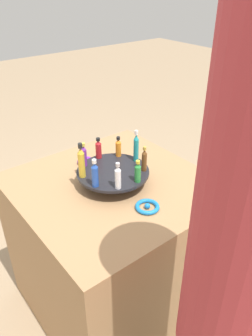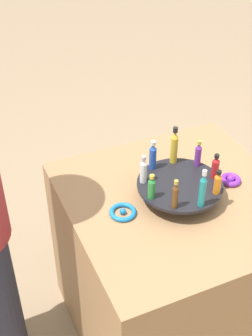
{
  "view_description": "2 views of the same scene",
  "coord_description": "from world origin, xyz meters",
  "views": [
    {
      "loc": [
        -0.7,
        -0.97,
        1.56
      ],
      "look_at": [
        -0.03,
        -0.12,
        0.91
      ],
      "focal_mm": 35.0,
      "sensor_mm": 36.0,
      "label": 1
    },
    {
      "loc": [
        1.13,
        -0.71,
        1.88
      ],
      "look_at": [
        -0.04,
        -0.19,
        0.93
      ],
      "focal_mm": 50.0,
      "sensor_mm": 36.0,
      "label": 2
    }
  ],
  "objects": [
    {
      "name": "ground_plane",
      "position": [
        0.0,
        0.0,
        0.0
      ],
      "size": [
        12.0,
        12.0,
        0.0
      ],
      "primitive_type": "plane",
      "color": "#997F60"
    },
    {
      "name": "party_table",
      "position": [
        0.0,
        0.0,
        0.38
      ],
      "size": [
        0.81,
        0.81,
        0.76
      ],
      "color": "#9E754C",
      "rests_on": "ground_plane"
    },
    {
      "name": "display_stand",
      "position": [
        0.0,
        0.0,
        0.81
      ],
      "size": [
        0.31,
        0.31,
        0.07
      ],
      "color": "black",
      "rests_on": "party_table"
    },
    {
      "name": "bottle_teal",
      "position": [
        0.13,
        0.01,
        0.9
      ],
      "size": [
        0.02,
        0.02,
        0.15
      ],
      "color": "teal",
      "rests_on": "display_stand"
    },
    {
      "name": "bottle_orange",
      "position": [
        0.1,
        0.09,
        0.88
      ],
      "size": [
        0.03,
        0.03,
        0.1
      ],
      "color": "orange",
      "rests_on": "display_stand"
    },
    {
      "name": "bottle_red",
      "position": [
        0.02,
        0.13,
        0.88
      ],
      "size": [
        0.03,
        0.03,
        0.1
      ],
      "color": "#B21E23",
      "rests_on": "display_stand"
    },
    {
      "name": "bottle_purple",
      "position": [
        -0.07,
        0.11,
        0.88
      ],
      "size": [
        0.02,
        0.02,
        0.11
      ],
      "color": "#702D93",
      "rests_on": "display_stand"
    },
    {
      "name": "bottle_gold",
      "position": [
        -0.13,
        0.04,
        0.9
      ],
      "size": [
        0.03,
        0.03,
        0.15
      ],
      "color": "gold",
      "rests_on": "display_stand"
    },
    {
      "name": "bottle_blue",
      "position": [
        -0.12,
        -0.05,
        0.89
      ],
      "size": [
        0.03,
        0.03,
        0.12
      ],
      "color": "#234CAD",
      "rests_on": "display_stand"
    },
    {
      "name": "bottle_clear",
      "position": [
        -0.06,
        -0.12,
        0.88
      ],
      "size": [
        0.03,
        0.03,
        0.11
      ],
      "color": "silver",
      "rests_on": "display_stand"
    },
    {
      "name": "bottle_green",
      "position": [
        0.03,
        -0.13,
        0.88
      ],
      "size": [
        0.03,
        0.03,
        0.1
      ],
      "color": "#288438",
      "rests_on": "display_stand"
    },
    {
      "name": "bottle_brown",
      "position": [
        0.11,
        -0.08,
        0.88
      ],
      "size": [
        0.02,
        0.02,
        0.11
      ],
      "color": "brown",
      "rests_on": "display_stand"
    },
    {
      "name": "ribbon_bow_blue",
      "position": [
        0.0,
        -0.23,
        0.77
      ],
      "size": [
        0.1,
        0.1,
        0.02
      ],
      "color": "blue",
      "rests_on": "party_table"
    },
    {
      "name": "ribbon_bow_purple",
      "position": [
        -0.0,
        0.23,
        0.78
      ],
      "size": [
        0.08,
        0.08,
        0.03
      ],
      "color": "purple",
      "rests_on": "party_table"
    },
    {
      "name": "person_figure",
      "position": [
        -0.16,
        -0.74,
        0.86
      ],
      "size": [
        0.29,
        0.29,
        1.71
      ],
      "rotation": [
        0.0,
        0.0,
        1.36
      ],
      "color": "#282D42",
      "rests_on": "ground_plane"
    }
  ]
}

